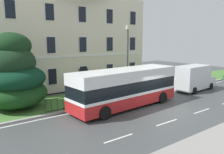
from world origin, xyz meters
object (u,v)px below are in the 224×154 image
(evergreen_tree, at_px, (14,76))
(white_panel_van, at_px, (194,78))
(single_decker_bus, at_px, (126,87))
(litter_bin, at_px, (101,94))
(georgian_townhouse, at_px, (63,33))
(street_lamp_post, at_px, (128,55))

(evergreen_tree, distance_m, white_panel_van, 17.33)
(single_decker_bus, relative_size, litter_bin, 9.00)
(georgian_townhouse, height_order, litter_bin, georgian_townhouse)
(georgian_townhouse, height_order, single_decker_bus, georgian_townhouse)
(white_panel_van, bearing_deg, litter_bin, 163.65)
(evergreen_tree, relative_size, street_lamp_post, 0.88)
(white_panel_van, distance_m, litter_bin, 10.51)
(white_panel_van, relative_size, litter_bin, 4.98)
(georgian_townhouse, xyz_separation_m, litter_bin, (-0.97, -9.50, -5.43))
(street_lamp_post, distance_m, litter_bin, 4.73)
(street_lamp_post, bearing_deg, litter_bin, -172.44)
(georgian_townhouse, height_order, street_lamp_post, georgian_townhouse)
(street_lamp_post, relative_size, litter_bin, 6.08)
(single_decker_bus, height_order, street_lamp_post, street_lamp_post)
(evergreen_tree, height_order, street_lamp_post, street_lamp_post)
(white_panel_van, relative_size, street_lamp_post, 0.82)
(evergreen_tree, xyz_separation_m, litter_bin, (6.56, -1.78, -2.00))
(georgian_townhouse, relative_size, street_lamp_post, 2.68)
(litter_bin, bearing_deg, single_decker_bus, -76.11)
(single_decker_bus, xyz_separation_m, street_lamp_post, (2.80, 3.10, 2.26))
(single_decker_bus, bearing_deg, evergreen_tree, 144.82)
(litter_bin, bearing_deg, street_lamp_post, 7.56)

